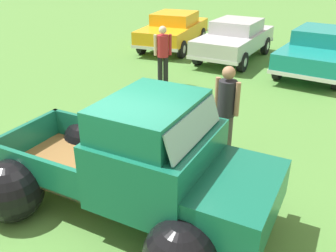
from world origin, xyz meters
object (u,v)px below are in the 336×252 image
object	(u,v)px
show_car_0	(174,29)
spectator_2	(163,52)
show_car_1	(235,38)
show_car_2	(321,49)
vintage_pickup_truck	(142,172)
lane_cone_1	(30,135)
spectator_1	(226,107)
lane_cone_0	(141,116)

from	to	relation	value
show_car_0	spectator_2	xyz separation A→B (m)	(1.71, -4.36, 0.22)
show_car_0	spectator_2	bearing A→B (deg)	16.10
show_car_1	spectator_2	distance (m)	3.93
show_car_2	vintage_pickup_truck	bearing A→B (deg)	-3.00
show_car_0	lane_cone_1	xyz separation A→B (m)	(1.12, -9.20, -0.47)
show_car_0	spectator_1	distance (m)	9.11
spectator_1	spectator_2	bearing A→B (deg)	57.73
vintage_pickup_truck	show_car_2	world-z (taller)	vintage_pickup_truck
vintage_pickup_truck	show_car_2	size ratio (longest dim) A/B	0.99
show_car_2	lane_cone_1	size ratio (longest dim) A/B	7.47
show_car_0	spectator_1	xyz separation A→B (m)	(4.76, -7.77, 0.28)
lane_cone_1	show_car_0	bearing A→B (deg)	96.93
spectator_1	lane_cone_0	distance (m)	2.26
show_car_0	spectator_1	world-z (taller)	spectator_1
vintage_pickup_truck	lane_cone_1	xyz separation A→B (m)	(-3.11, 0.80, -0.45)
show_car_1	lane_cone_1	xyz separation A→B (m)	(-1.67, -8.61, -0.47)
vintage_pickup_truck	spectator_2	bearing A→B (deg)	115.50
vintage_pickup_truck	lane_cone_0	size ratio (longest dim) A/B	7.41
show_car_0	show_car_2	distance (m)	5.90
vintage_pickup_truck	spectator_2	world-z (taller)	vintage_pickup_truck
spectator_2	lane_cone_1	distance (m)	4.93
show_car_0	show_car_1	distance (m)	2.85
vintage_pickup_truck	show_car_1	distance (m)	9.52
show_car_1	show_car_2	xyz separation A→B (m)	(3.03, -0.40, 0.00)
lane_cone_0	spectator_1	bearing A→B (deg)	-10.42
show_car_2	lane_cone_0	bearing A→B (deg)	-19.20
show_car_0	show_car_2	size ratio (longest dim) A/B	0.93
show_car_0	show_car_1	size ratio (longest dim) A/B	1.00
vintage_pickup_truck	show_car_0	distance (m)	10.85
show_car_0	show_car_1	xyz separation A→B (m)	(2.79, -0.59, -0.00)
show_car_2	spectator_1	world-z (taller)	spectator_1
show_car_1	lane_cone_0	xyz separation A→B (m)	(-0.12, -6.79, -0.47)
spectator_1	lane_cone_0	size ratio (longest dim) A/B	2.92
spectator_1	lane_cone_0	xyz separation A→B (m)	(-2.10, 0.39, -0.75)
lane_cone_1	show_car_2	bearing A→B (deg)	60.21
show_car_0	lane_cone_0	bearing A→B (deg)	14.58
show_car_2	lane_cone_1	bearing A→B (deg)	-22.75
spectator_1	lane_cone_1	xyz separation A→B (m)	(-3.64, -1.43, -0.75)
show_car_1	lane_cone_1	bearing A→B (deg)	-7.50
show_car_2	lane_cone_1	world-z (taller)	show_car_2
show_car_0	show_car_1	world-z (taller)	same
vintage_pickup_truck	spectator_1	world-z (taller)	vintage_pickup_truck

